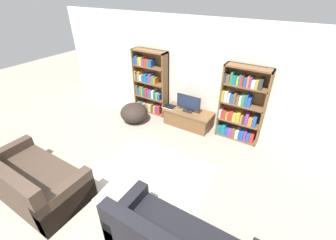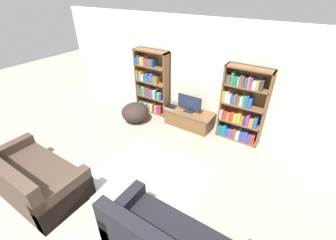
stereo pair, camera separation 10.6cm
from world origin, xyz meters
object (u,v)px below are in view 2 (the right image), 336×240
(couch_left_sectional, at_px, (33,179))
(television, at_px, (189,103))
(bookshelf_right, at_px, (242,107))
(laptop, at_px, (170,107))
(beanbag_ottoman, at_px, (135,112))
(tv_stand, at_px, (189,118))
(bookshelf_left, at_px, (152,85))

(couch_left_sectional, bearing_deg, television, 69.90)
(bookshelf_right, distance_m, television, 1.24)
(laptop, relative_size, beanbag_ottoman, 0.47)
(bookshelf_right, xyz_separation_m, television, (-1.22, -0.17, -0.17))
(television, bearing_deg, tv_stand, 90.00)
(tv_stand, relative_size, beanbag_ottoman, 1.73)
(bookshelf_left, xyz_separation_m, beanbag_ottoman, (-0.04, -0.71, -0.55))
(laptop, distance_m, beanbag_ottoman, 0.96)
(tv_stand, xyz_separation_m, beanbag_ottoman, (-1.33, -0.55, 0.03))
(tv_stand, distance_m, couch_left_sectional, 3.61)
(bookshelf_left, distance_m, laptop, 0.88)
(television, relative_size, beanbag_ottoman, 0.87)
(bookshelf_right, xyz_separation_m, tv_stand, (-1.22, -0.15, -0.61))
(television, height_order, beanbag_ottoman, television)
(laptop, height_order, couch_left_sectional, couch_left_sectional)
(couch_left_sectional, bearing_deg, bookshelf_right, 55.31)
(couch_left_sectional, bearing_deg, tv_stand, 70.01)
(tv_stand, bearing_deg, bookshelf_right, 7.15)
(tv_stand, height_order, couch_left_sectional, couch_left_sectional)
(bookshelf_left, relative_size, beanbag_ottoman, 2.43)
(bookshelf_left, height_order, laptop, bookshelf_left)
(bookshelf_left, bearing_deg, beanbag_ottoman, -93.22)
(tv_stand, distance_m, television, 0.44)
(television, xyz_separation_m, couch_left_sectional, (-1.23, -3.37, -0.36))
(television, relative_size, couch_left_sectional, 0.34)
(bookshelf_right, xyz_separation_m, beanbag_ottoman, (-2.55, -0.71, -0.57))
(tv_stand, height_order, beanbag_ottoman, beanbag_ottoman)
(tv_stand, relative_size, couch_left_sectional, 0.67)
(television, bearing_deg, beanbag_ottoman, -158.05)
(bookshelf_left, distance_m, tv_stand, 1.42)
(television, distance_m, couch_left_sectional, 3.61)
(bookshelf_left, bearing_deg, tv_stand, -6.86)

